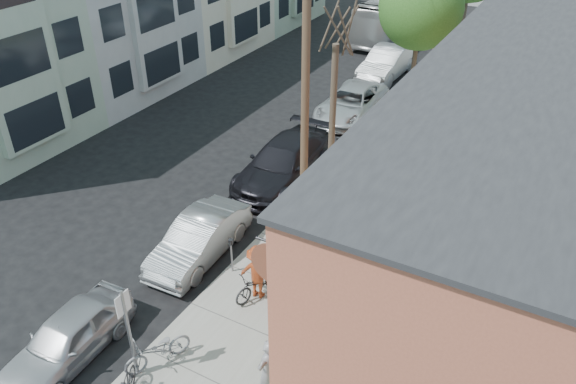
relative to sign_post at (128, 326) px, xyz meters
The scene contains 22 objects.
ground 5.59m from the sign_post, 116.44° to the left, with size 120.00×120.00×0.00m, color black.
sidewalk 15.94m from the sign_post, 83.11° to the left, with size 4.50×58.00×0.15m, color gray.
cafe_building 11.86m from the sign_post, 55.67° to the left, with size 6.60×20.20×6.61m.
sign_post is the anchor object (origin of this frame).
parking_meter_near 4.63m from the sign_post, 91.26° to the left, with size 0.14×0.14×1.24m.
parking_meter_far 12.51m from the sign_post, 90.46° to the left, with size 0.14×0.14×1.24m.
utility_pole_near 9.72m from the sign_post, 89.74° to the left, with size 3.57×0.28×10.00m.
tree_bare 10.66m from the sign_post, 87.56° to the left, with size 0.24×0.24×5.75m.
tree_leafy_mid 20.62m from the sign_post, 88.73° to the left, with size 4.05×4.05×6.86m.
patio_chair_a 4.26m from the sign_post, 24.39° to the left, with size 0.50×0.50×0.88m, color #124114, non-canonical shape.
patio_chair_b 4.44m from the sign_post, 32.04° to the left, with size 0.50×0.50×0.88m, color #124114, non-canonical shape.
patron_grey 3.56m from the sign_post, 17.33° to the left, with size 0.68×0.45×1.88m, color gray.
patron_green 5.48m from the sign_post, 47.53° to the left, with size 0.76×0.59×1.57m, color #2D7239.
cyclist 4.26m from the sign_post, 73.14° to the left, with size 1.16×0.66×1.79m, color maroon.
cyclist_bike 4.36m from the sign_post, 73.14° to the left, with size 0.61×1.74×0.92m, color black.
parked_bike_b 1.35m from the sign_post, 59.91° to the left, with size 0.63×1.81×0.95m, color slate.
car_0 2.36m from the sign_post, behind, with size 1.59×3.95×1.34m, color #ABADB3.
car_1 5.18m from the sign_post, 107.84° to the left, with size 1.52×4.36×1.44m, color #9EA2A6.
car_2 10.59m from the sign_post, 98.45° to the left, with size 2.31×5.69×1.65m, color black.
car_3 17.61m from the sign_post, 95.34° to the left, with size 2.41×5.23×1.45m, color #B1B6B9.
car_4 23.70m from the sign_post, 95.00° to the left, with size 1.80×5.16×1.70m, color #A2A6A9.
bus 32.22m from the sign_post, 97.67° to the left, with size 2.58×11.04×3.08m, color silver.
Camera 1 is at (10.44, -11.38, 11.77)m, focal length 35.00 mm.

